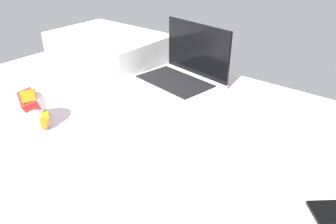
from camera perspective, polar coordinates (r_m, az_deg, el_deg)
bed_mattress at (r=101.54cm, az=-9.31°, el=-9.62°), size 180.00×140.00×18.00cm
laptop at (r=131.46cm, az=2.62°, el=6.89°), size 36.35×28.14×23.00cm
snack_cup at (r=108.09cm, az=-22.81°, el=0.52°), size 12.49×9.99×14.52cm
pillow at (r=158.89cm, az=-10.44°, el=11.18°), size 52.00×36.00×13.00cm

